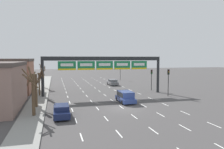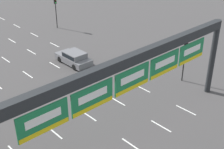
{
  "view_description": "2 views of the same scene",
  "coord_description": "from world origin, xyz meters",
  "px_view_note": "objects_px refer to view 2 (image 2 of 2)",
  "views": [
    {
      "loc": [
        -8.67,
        -27.02,
        6.65
      ],
      "look_at": [
        0.88,
        9.29,
        3.84
      ],
      "focal_mm": 35.0,
      "sensor_mm": 36.0,
      "label": 1
    },
    {
      "loc": [
        -12.99,
        -0.94,
        14.95
      ],
      "look_at": [
        2.85,
        16.19,
        2.76
      ],
      "focal_mm": 50.0,
      "sensor_mm": 36.0,
      "label": 2
    }
  ],
  "objects_px": {
    "traffic_light_near_gantry": "(185,52)",
    "sign_gantry": "(129,74)",
    "car_grey": "(74,57)",
    "traffic_light_far_end": "(56,6)"
  },
  "relations": [
    {
      "from": "traffic_light_near_gantry",
      "to": "sign_gantry",
      "type": "bearing_deg",
      "value": -164.85
    },
    {
      "from": "sign_gantry",
      "to": "car_grey",
      "type": "height_order",
      "value": "sign_gantry"
    },
    {
      "from": "traffic_light_far_end",
      "to": "traffic_light_near_gantry",
      "type": "bearing_deg",
      "value": -89.71
    },
    {
      "from": "sign_gantry",
      "to": "traffic_light_far_end",
      "type": "xyz_separation_m",
      "value": [
        10.58,
        24.8,
        -2.47
      ]
    },
    {
      "from": "sign_gantry",
      "to": "traffic_light_near_gantry",
      "type": "height_order",
      "value": "sign_gantry"
    },
    {
      "from": "traffic_light_near_gantry",
      "to": "traffic_light_far_end",
      "type": "bearing_deg",
      "value": 90.29
    },
    {
      "from": "car_grey",
      "to": "traffic_light_far_end",
      "type": "distance_m",
      "value": 12.93
    },
    {
      "from": "car_grey",
      "to": "traffic_light_far_end",
      "type": "bearing_deg",
      "value": 64.51
    },
    {
      "from": "traffic_light_near_gantry",
      "to": "traffic_light_far_end",
      "type": "relative_size",
      "value": 0.97
    },
    {
      "from": "car_grey",
      "to": "sign_gantry",
      "type": "bearing_deg",
      "value": -110.97
    }
  ]
}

